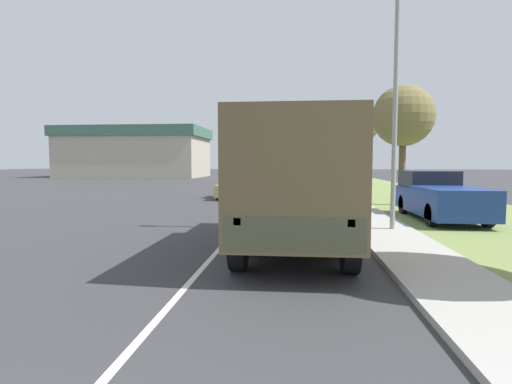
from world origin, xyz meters
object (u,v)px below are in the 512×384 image
object	(u,v)px
car_nearest_ahead	(236,186)
car_farthest_ahead	(276,170)
car_second_ahead	(296,177)
car_fourth_ahead	(274,171)
lamp_post	(390,66)
pickup_truck	(439,196)
car_third_ahead	(295,173)
military_truck	(294,179)

from	to	relation	value
car_nearest_ahead	car_farthest_ahead	size ratio (longest dim) A/B	0.93
car_second_ahead	car_fourth_ahead	distance (m)	30.77
car_nearest_ahead	lamp_post	world-z (taller)	lamp_post
pickup_truck	car_farthest_ahead	bearing A→B (deg)	98.11
car_third_ahead	car_farthest_ahead	xyz separation A→B (m)	(-3.75, 23.03, 0.05)
military_truck	car_farthest_ahead	world-z (taller)	military_truck
car_fourth_ahead	lamp_post	bearing A→B (deg)	-83.72
lamp_post	car_third_ahead	bearing A→B (deg)	93.61
car_third_ahead	car_fourth_ahead	size ratio (longest dim) A/B	0.97
military_truck	car_farthest_ahead	xyz separation A→B (m)	(-3.76, 69.45, -0.98)
car_fourth_ahead	car_nearest_ahead	bearing A→B (deg)	-89.84
car_second_ahead	car_nearest_ahead	bearing A→B (deg)	-102.64
car_nearest_ahead	pickup_truck	distance (m)	12.13
car_fourth_ahead	pickup_truck	distance (m)	55.95
military_truck	car_fourth_ahead	bearing A→B (deg)	93.44
military_truck	car_nearest_ahead	distance (m)	14.39
military_truck	car_second_ahead	world-z (taller)	military_truck
car_farthest_ahead	car_third_ahead	bearing A→B (deg)	-80.76
pickup_truck	car_second_ahead	bearing A→B (deg)	101.86
lamp_post	car_second_ahead	bearing A→B (deg)	95.36
military_truck	pickup_truck	world-z (taller)	military_truck
military_truck	car_nearest_ahead	size ratio (longest dim) A/B	1.55
car_nearest_ahead	car_third_ahead	distance (m)	32.69
car_farthest_ahead	lamp_post	distance (m)	67.37
car_second_ahead	pickup_truck	bearing A→B (deg)	-78.14
lamp_post	car_nearest_ahead	bearing A→B (deg)	118.87
car_nearest_ahead	car_third_ahead	world-z (taller)	car_nearest_ahead
car_third_ahead	pickup_truck	world-z (taller)	pickup_truck
car_third_ahead	lamp_post	size ratio (longest dim) A/B	0.49
car_third_ahead	car_second_ahead	bearing A→B (deg)	-89.43
car_fourth_ahead	pickup_truck	world-z (taller)	pickup_truck
car_second_ahead	car_farthest_ahead	bearing A→B (deg)	95.70
military_truck	pickup_truck	distance (m)	7.80
car_third_ahead	pickup_truck	distance (m)	41.14
military_truck	lamp_post	xyz separation A→B (m)	(2.76, 2.52, 3.21)
pickup_truck	military_truck	bearing A→B (deg)	-133.47
car_fourth_ahead	pickup_truck	xyz separation A→B (m)	(9.00, -55.22, 0.18)
car_farthest_ahead	pickup_truck	bearing A→B (deg)	-81.89
military_truck	car_second_ahead	bearing A→B (deg)	89.72
car_third_ahead	car_fourth_ahead	xyz separation A→B (m)	(-3.65, 14.43, 0.00)
car_third_ahead	car_farthest_ahead	bearing A→B (deg)	99.24
military_truck	car_third_ahead	size ratio (longest dim) A/B	1.76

